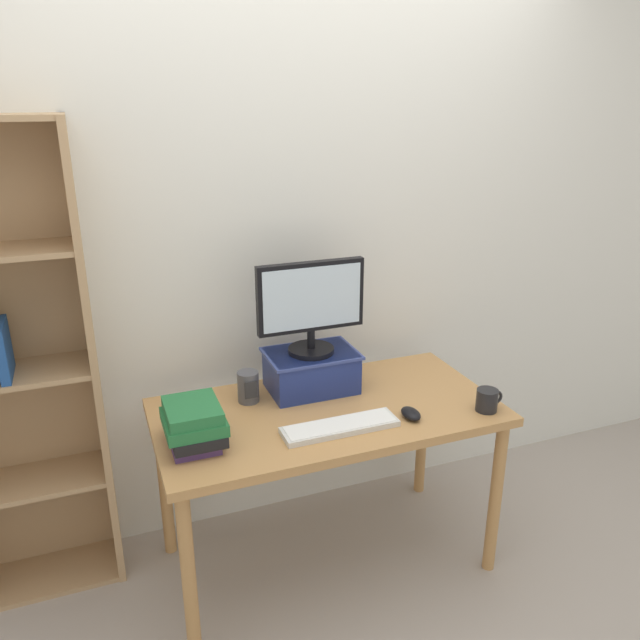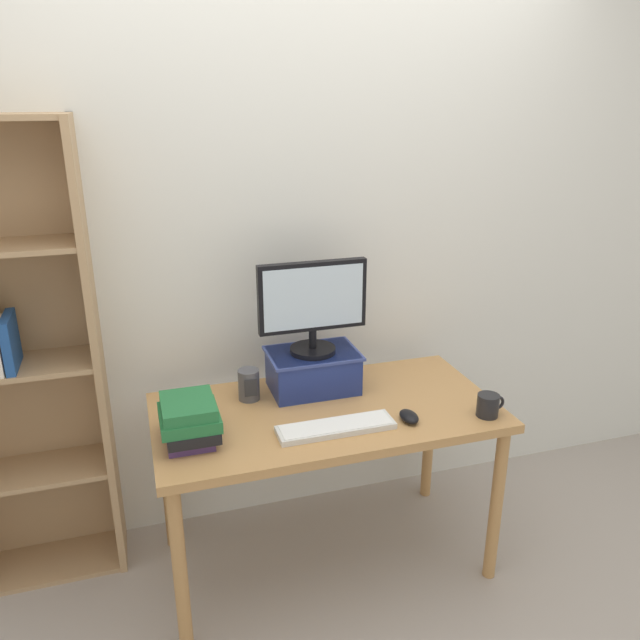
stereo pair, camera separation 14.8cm
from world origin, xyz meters
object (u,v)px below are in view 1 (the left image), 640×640
at_px(bookshelf_unit, 2,371).
at_px(desk, 327,426).
at_px(computer_mouse, 411,414).
at_px(riser_box, 311,370).
at_px(computer_monitor, 310,304).
at_px(book_stack, 194,424).
at_px(coffee_mug, 487,400).
at_px(desk_speaker, 248,387).
at_px(keyboard, 340,427).

bearing_deg(bookshelf_unit, desk, -16.16).
relative_size(bookshelf_unit, computer_mouse, 17.58).
relative_size(riser_box, computer_monitor, 0.84).
bearing_deg(computer_mouse, book_stack, 172.59).
xyz_separation_m(desk, coffee_mug, (0.57, -0.24, 0.12)).
bearing_deg(bookshelf_unit, coffee_mug, -18.37).
bearing_deg(book_stack, computer_mouse, -7.41).
bearing_deg(desk, riser_box, 90.79).
relative_size(desk, desk_speaker, 10.53).
relative_size(computer_monitor, desk_speaker, 3.47).
relative_size(desk, book_stack, 5.21).
relative_size(riser_box, coffee_mug, 3.29).
relative_size(desk, riser_box, 3.61).
xyz_separation_m(computer_monitor, coffee_mug, (0.58, -0.42, -0.33)).
distance_m(computer_mouse, coffee_mug, 0.31).
xyz_separation_m(desk, desk_speaker, (-0.27, 0.17, 0.14)).
distance_m(computer_monitor, desk_speaker, 0.41).
height_order(computer_mouse, desk_speaker, desk_speaker).
bearing_deg(riser_box, book_stack, -153.62).
distance_m(riser_box, keyboard, 0.36).
relative_size(bookshelf_unit, computer_monitor, 4.14).
bearing_deg(computer_monitor, computer_mouse, -53.52).
bearing_deg(desk, desk_speaker, 148.24).
height_order(computer_monitor, computer_mouse, computer_monitor).
relative_size(book_stack, coffee_mug, 2.28).
xyz_separation_m(desk, riser_box, (-0.00, 0.18, 0.17)).
height_order(bookshelf_unit, computer_mouse, bookshelf_unit).
distance_m(bookshelf_unit, coffee_mug, 1.82).
bearing_deg(computer_monitor, book_stack, -153.75).
xyz_separation_m(riser_box, coffee_mug, (0.58, -0.42, -0.05)).
xyz_separation_m(bookshelf_unit, keyboard, (1.13, -0.50, -0.19)).
distance_m(bookshelf_unit, computer_mouse, 1.52).
relative_size(riser_box, keyboard, 0.85).
bearing_deg(computer_monitor, desk_speaker, -177.75).
bearing_deg(desk, coffee_mug, -22.62).
xyz_separation_m(bookshelf_unit, riser_box, (1.15, -0.15, -0.12)).
xyz_separation_m(coffee_mug, desk_speaker, (-0.85, 0.41, 0.02)).
height_order(desk, bookshelf_unit, bookshelf_unit).
distance_m(desk, computer_mouse, 0.34).
bearing_deg(computer_monitor, coffee_mug, -35.95).
xyz_separation_m(computer_mouse, book_stack, (-0.80, 0.10, 0.06)).
relative_size(desk, computer_monitor, 3.04).
height_order(keyboard, desk_speaker, desk_speaker).
bearing_deg(coffee_mug, riser_box, 143.96).
xyz_separation_m(riser_box, keyboard, (-0.01, -0.35, -0.08)).
bearing_deg(bookshelf_unit, book_stack, -33.99).
distance_m(keyboard, desk_speaker, 0.43).
bearing_deg(desk_speaker, coffee_mug, -25.72).
distance_m(keyboard, computer_mouse, 0.29).
distance_m(riser_box, coffee_mug, 0.71).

